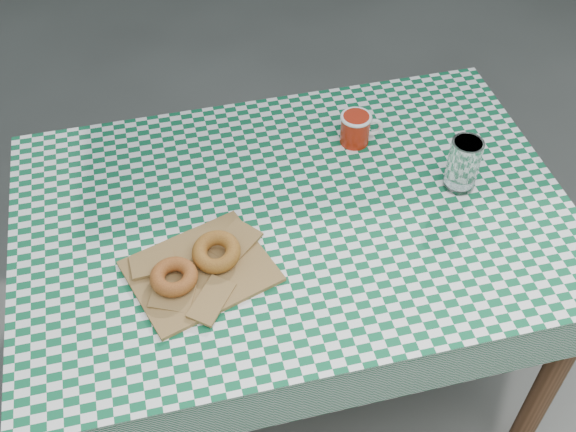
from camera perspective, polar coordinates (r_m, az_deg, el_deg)
The scene contains 8 objects.
ground at distance 2.18m, azimuth -1.88°, elevation -15.79°, with size 60.00×60.00×0.00m, color #4A4A46.
table at distance 1.92m, azimuth 0.44°, elevation -7.54°, with size 1.26×0.84×0.75m, color #56321D.
tablecloth at distance 1.62m, azimuth 0.51°, elevation 0.22°, with size 1.28×0.86×0.01m, color #0D5834.
paper_bag at distance 1.51m, azimuth -7.12°, elevation -4.40°, with size 0.29×0.23×0.02m, color olive.
bagel_front at distance 1.48m, azimuth -9.25°, elevation -4.90°, with size 0.10×0.10×0.03m, color #A25B21.
bagel_back at distance 1.51m, azimuth -5.85°, elevation -2.92°, with size 0.11×0.11×0.03m, color #9F6D20.
coffee_mug at distance 1.78m, azimuth 5.48°, elevation 7.05°, with size 0.15×0.15×0.08m, color #A31D0A, non-canonical shape.
drinking_glass at distance 1.69m, azimuth 14.03°, elevation 4.08°, with size 0.07×0.07×0.13m, color white.
Camera 1 is at (-0.07, -0.99, 1.94)m, focal length 43.78 mm.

